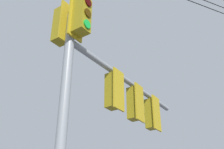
{
  "coord_description": "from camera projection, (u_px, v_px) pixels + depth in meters",
  "views": [
    {
      "loc": [
        -3.37,
        4.34,
        2.07
      ],
      "look_at": [
        -0.25,
        -0.9,
        5.32
      ],
      "focal_mm": 44.02,
      "sensor_mm": 36.0,
      "label": 1
    }
  ],
  "objects": [
    {
      "name": "signal_mast_assembly",
      "position": [
        104.0,
        93.0,
        6.35
      ],
      "size": [
        0.97,
        5.08,
        6.5
      ],
      "color": "gray",
      "rests_on": "ground"
    }
  ]
}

